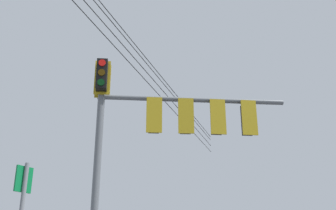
# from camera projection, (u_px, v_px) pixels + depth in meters

# --- Properties ---
(signal_mast_assembly) EXTENTS (5.15, 2.82, 6.83)m
(signal_mast_assembly) POSITION_uv_depth(u_px,v_px,m) (153.00, 124.00, 11.31)
(signal_mast_assembly) COLOR slate
(signal_mast_assembly) RESTS_ON ground
(overhead_wire_span) EXTENTS (0.50, 24.54, 1.67)m
(overhead_wire_span) POSITION_uv_depth(u_px,v_px,m) (122.00, 40.00, 13.33)
(overhead_wire_span) COLOR black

